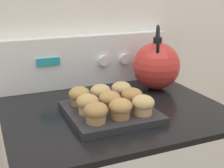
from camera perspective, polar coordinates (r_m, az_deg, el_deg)
wall_back at (r=1.31m, az=-5.82°, el=13.93°), size 8.00×0.05×2.40m
control_panel at (r=1.29m, az=-4.75°, el=4.31°), size 0.71×0.07×0.21m
muffin_pan at (r=0.99m, az=-0.36°, el=-5.19°), size 0.27×0.27×0.02m
muffin_r0_c0 at (r=0.88m, az=-2.95°, el=-5.20°), size 0.07×0.07×0.06m
muffin_r0_c1 at (r=0.91m, az=1.57°, el=-4.44°), size 0.07×0.07×0.06m
muffin_r0_c2 at (r=0.94m, az=5.70°, el=-3.76°), size 0.07×0.07×0.06m
muffin_r1_c0 at (r=0.95m, az=-4.48°, el=-3.57°), size 0.07×0.07×0.06m
muffin_r1_c1 at (r=0.98m, az=-0.42°, el=-2.97°), size 0.07×0.07×0.06m
muffin_r1_c2 at (r=1.01m, az=3.68°, el=-2.39°), size 0.07×0.07×0.06m
muffin_r2_c0 at (r=1.02m, az=-5.98°, el=-2.12°), size 0.07×0.07×0.06m
muffin_r2_c1 at (r=1.04m, az=-2.10°, el=-1.65°), size 0.07×0.07×0.06m
muffin_r2_c2 at (r=1.07m, az=1.72°, el=-1.14°), size 0.07×0.07×0.06m
tea_kettle at (r=1.24m, az=8.12°, el=3.48°), size 0.19×0.21×0.25m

